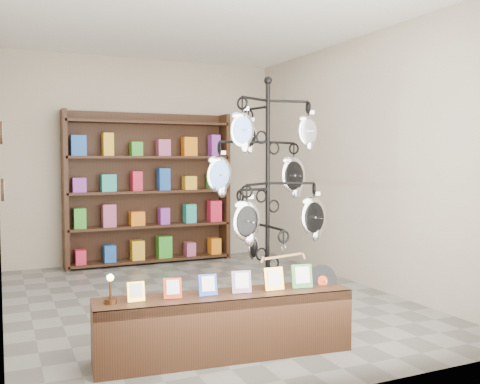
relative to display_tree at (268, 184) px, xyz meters
name	(u,v)px	position (x,y,z in m)	size (l,w,h in m)	color
ground	(205,300)	(-0.20, 1.09, -1.31)	(5.00, 5.00, 0.00)	slate
room_envelope	(204,128)	(-0.20, 1.09, 0.54)	(5.00, 5.00, 5.00)	#ADA38C
display_tree	(268,184)	(0.00, 0.00, 0.00)	(1.15, 1.07, 2.26)	black
front_shelf	(225,325)	(-0.63, -0.51, -1.06)	(2.02, 0.62, 0.70)	black
back_shelving	(149,193)	(-0.20, 3.39, -0.28)	(2.42, 0.36, 2.20)	black
wall_clocks	(2,161)	(-2.17, 1.89, 0.19)	(0.03, 0.24, 0.84)	black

